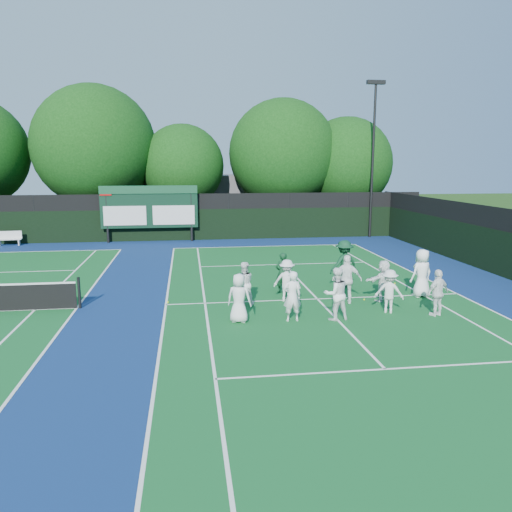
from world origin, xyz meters
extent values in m
plane|color=#1B3C10|center=(0.00, 0.00, 0.00)|extent=(120.00, 120.00, 0.00)
cube|color=navy|center=(-6.00, 1.00, 0.00)|extent=(34.00, 32.00, 0.01)
cube|color=#115623|center=(0.00, 1.00, 0.01)|extent=(10.97, 23.77, 0.00)
cube|color=white|center=(0.00, 12.88, 0.01)|extent=(10.97, 0.08, 0.00)
cube|color=white|center=(-5.49, 1.00, 0.01)|extent=(0.08, 23.77, 0.00)
cube|color=white|center=(5.49, 1.00, 0.01)|extent=(0.08, 23.77, 0.00)
cube|color=white|center=(-4.12, 1.00, 0.01)|extent=(0.08, 23.77, 0.00)
cube|color=white|center=(4.12, 1.00, 0.01)|extent=(0.08, 23.77, 0.00)
cube|color=white|center=(0.00, -5.40, 0.01)|extent=(8.23, 0.08, 0.00)
cube|color=white|center=(0.00, 7.40, 0.01)|extent=(8.23, 0.08, 0.00)
cube|color=white|center=(0.00, 1.00, 0.01)|extent=(0.08, 12.80, 0.00)
cube|color=white|center=(-14.00, 12.88, 0.01)|extent=(10.97, 0.08, 0.00)
cube|color=white|center=(-8.52, 1.00, 0.01)|extent=(0.08, 23.77, 0.00)
cube|color=white|center=(-9.88, 1.00, 0.01)|extent=(0.08, 23.77, 0.00)
cube|color=black|center=(-6.00, 16.00, 1.00)|extent=(34.00, 0.08, 2.00)
cube|color=black|center=(-6.00, 16.00, 2.50)|extent=(34.00, 0.05, 1.00)
cylinder|color=black|center=(-9.60, 15.60, 1.75)|extent=(0.16, 0.16, 3.50)
cylinder|color=black|center=(-4.40, 15.60, 1.75)|extent=(0.16, 0.16, 3.50)
cube|color=black|center=(-7.00, 15.60, 2.20)|extent=(6.00, 0.15, 2.60)
cube|color=#134227|center=(-7.00, 15.50, 3.30)|extent=(6.00, 0.05, 0.50)
cube|color=silver|center=(-8.50, 15.50, 1.70)|extent=(2.60, 0.04, 1.20)
cube|color=silver|center=(-5.50, 15.50, 1.70)|extent=(2.60, 0.04, 1.20)
cube|color=#9D0F0D|center=(-9.60, 15.50, 3.20)|extent=(0.70, 0.04, 0.50)
cube|color=#58585D|center=(-2.00, 24.00, 2.00)|extent=(18.00, 6.00, 4.00)
cylinder|color=black|center=(7.50, 15.70, 5.00)|extent=(0.16, 0.16, 10.00)
cube|color=black|center=(7.50, 15.70, 10.00)|extent=(1.20, 0.30, 0.25)
cylinder|color=black|center=(-8.40, 1.00, 0.55)|extent=(0.10, 0.10, 1.10)
cube|color=silver|center=(-15.36, 15.30, 0.39)|extent=(1.41, 0.47, 0.06)
cube|color=silver|center=(-15.36, 15.44, 0.65)|extent=(1.39, 0.16, 0.46)
cube|color=silver|center=(-15.91, 15.30, 0.18)|extent=(0.08, 0.33, 0.37)
cube|color=silver|center=(-14.81, 15.30, 0.18)|extent=(0.08, 0.33, 0.37)
cylinder|color=black|center=(-10.78, 19.50, 1.47)|extent=(0.44, 0.44, 2.93)
sphere|color=#0C360D|center=(-10.78, 19.50, 6.02)|extent=(8.24, 8.24, 8.24)
sphere|color=#0C360D|center=(-10.18, 19.80, 5.20)|extent=(5.77, 5.77, 5.77)
cylinder|color=black|center=(-4.90, 19.50, 1.28)|extent=(0.44, 0.44, 2.57)
sphere|color=#0C360D|center=(-4.90, 19.50, 4.73)|extent=(5.76, 5.76, 5.76)
sphere|color=#0C360D|center=(-4.30, 19.80, 4.15)|extent=(4.03, 4.03, 4.03)
cylinder|color=black|center=(2.22, 19.50, 1.34)|extent=(0.44, 0.44, 2.69)
sphere|color=#0C360D|center=(2.22, 19.50, 5.58)|extent=(7.71, 7.71, 7.71)
sphere|color=#0C360D|center=(2.82, 19.80, 4.81)|extent=(5.40, 5.40, 5.40)
cylinder|color=black|center=(6.94, 19.50, 1.20)|extent=(0.44, 0.44, 2.40)
sphere|color=#0C360D|center=(6.94, 19.50, 4.90)|extent=(6.67, 6.67, 6.67)
sphere|color=#0C360D|center=(7.54, 19.80, 4.23)|extent=(4.67, 4.67, 4.67)
sphere|color=#BEDD1A|center=(3.76, 2.80, 0.03)|extent=(0.07, 0.07, 0.07)
sphere|color=#BEDD1A|center=(1.65, 0.60, 0.03)|extent=(0.07, 0.07, 0.07)
sphere|color=#BEDD1A|center=(-5.43, 1.25, 0.03)|extent=(0.07, 0.07, 0.07)
sphere|color=#BEDD1A|center=(4.13, 1.19, 0.03)|extent=(0.07, 0.07, 0.07)
imported|color=white|center=(-3.12, -1.26, 0.78)|extent=(0.89, 0.73, 1.56)
imported|color=white|center=(-1.46, -1.39, 0.81)|extent=(0.61, 0.42, 1.62)
imported|color=white|center=(-0.05, -1.43, 0.85)|extent=(0.92, 0.76, 1.70)
imported|color=silver|center=(1.93, -0.94, 0.73)|extent=(1.09, 0.89, 1.47)
imported|color=white|center=(3.35, -1.49, 0.78)|extent=(0.98, 0.69, 1.55)
imported|color=white|center=(-2.76, 0.62, 0.78)|extent=(0.83, 0.69, 1.55)
imported|color=silver|center=(-1.17, 0.90, 0.77)|extent=(1.14, 0.93, 1.53)
imported|color=white|center=(0.88, 0.33, 0.88)|extent=(1.11, 0.70, 1.76)
imported|color=white|center=(2.29, 0.46, 0.76)|extent=(1.47, 0.95, 1.51)
imported|color=white|center=(3.92, 0.82, 0.90)|extent=(1.01, 0.80, 1.80)
imported|color=#0E351B|center=(-1.10, 2.14, 0.78)|extent=(0.65, 0.51, 1.57)
imported|color=#0F3A21|center=(1.49, 2.59, 0.96)|extent=(1.41, 1.08, 1.92)
camera|label=1|loc=(-4.66, -16.23, 4.93)|focal=35.00mm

